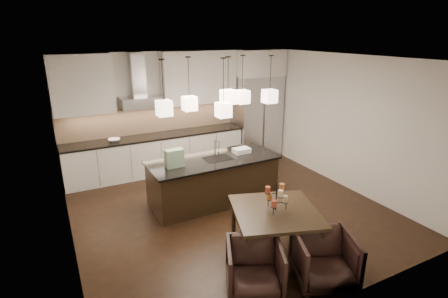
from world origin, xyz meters
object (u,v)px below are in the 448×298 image
armchair_left (254,268)px  armchair_right (324,259)px  refrigerator (257,117)px  dining_table (274,232)px  island_body (213,181)px

armchair_left → armchair_right: 0.95m
refrigerator → armchair_right: bearing=-112.1°
dining_table → armchair_left: 0.88m
dining_table → armchair_left: (-0.69, -0.54, -0.03)m
island_body → armchair_right: 2.84m
dining_table → armchair_right: dining_table is taller
dining_table → armchair_right: bearing=-57.5°
island_body → dining_table: island_body is taller
dining_table → armchair_right: size_ratio=1.56×
refrigerator → armchair_right: size_ratio=2.76×
refrigerator → island_body: size_ratio=0.89×
refrigerator → dining_table: (-2.15, -3.92, -0.71)m
dining_table → armchair_right: 0.87m
dining_table → refrigerator: bearing=79.8°
dining_table → armchair_left: bearing=-123.6°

